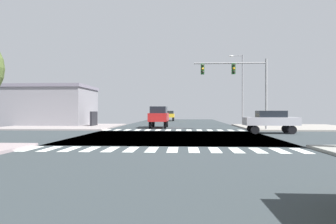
{
  "coord_description": "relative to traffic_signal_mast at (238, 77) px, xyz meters",
  "views": [
    {
      "loc": [
        0.8,
        -21.43,
        1.85
      ],
      "look_at": [
        -0.98,
        10.91,
        1.75
      ],
      "focal_mm": 31.72,
      "sensor_mm": 36.0,
      "label": 1
    }
  ],
  "objects": [
    {
      "name": "ground",
      "position": [
        -5.97,
        -7.32,
        -5.1
      ],
      "size": [
        90.0,
        90.0,
        0.05
      ],
      "color": "#2E3639"
    },
    {
      "name": "crosswalk_far",
      "position": [
        -6.22,
        -0.02,
        -5.07
      ],
      "size": [
        13.5,
        2.0,
        0.01
      ],
      "color": "white",
      "rests_on": "ground"
    },
    {
      "name": "bank_building",
      "position": [
        -24.34,
        8.46,
        -2.53
      ],
      "size": [
        15.84,
        8.0,
        5.08
      ],
      "color": "gray",
      "rests_on": "ground"
    },
    {
      "name": "sidewalk_corner_ne",
      "position": [
        7.03,
        4.68,
        -5.01
      ],
      "size": [
        12.0,
        12.0,
        0.14
      ],
      "color": "gray",
      "rests_on": "ground"
    },
    {
      "name": "sidewalk_corner_nw",
      "position": [
        -18.97,
        4.68,
        -5.01
      ],
      "size": [
        12.0,
        12.0,
        0.14
      ],
      "color": "gray",
      "rests_on": "ground"
    },
    {
      "name": "street_lamp",
      "position": [
        1.83,
        8.49,
        0.15
      ],
      "size": [
        1.78,
        0.32,
        8.83
      ],
      "color": "gray",
      "rests_on": "ground"
    },
    {
      "name": "suv_queued_1",
      "position": [
        -7.97,
        3.86,
        -3.68
      ],
      "size": [
        1.96,
        4.6,
        2.34
      ],
      "rotation": [
        0.0,
        0.0,
        3.14
      ],
      "color": "black",
      "rests_on": "ground"
    },
    {
      "name": "crosswalk_near",
      "position": [
        -6.22,
        -14.62,
        -5.07
      ],
      "size": [
        13.5,
        2.0,
        0.01
      ],
      "color": "white",
      "rests_on": "ground"
    },
    {
      "name": "sedan_farside_1",
      "position": [
        -7.97,
        27.03,
        -3.96
      ],
      "size": [
        1.8,
        4.3,
        1.88
      ],
      "rotation": [
        0.0,
        0.0,
        3.14
      ],
      "color": "black",
      "rests_on": "ground"
    },
    {
      "name": "sedan_crossing_2",
      "position": [
        1.99,
        -3.82,
        -3.96
      ],
      "size": [
        4.3,
        1.8,
        1.88
      ],
      "rotation": [
        0.0,
        0.0,
        4.71
      ],
      "color": "black",
      "rests_on": "ground"
    },
    {
      "name": "traffic_signal_mast",
      "position": [
        0.0,
        0.0,
        0.0
      ],
      "size": [
        6.98,
        0.55,
        6.86
      ],
      "color": "gray",
      "rests_on": "ground"
    }
  ]
}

